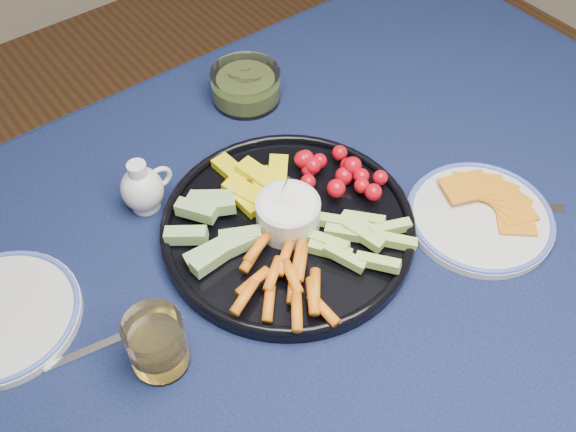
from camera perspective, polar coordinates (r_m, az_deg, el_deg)
dining_table at (r=1.03m, az=-0.13°, el=-8.24°), size 1.67×1.07×0.75m
crudite_platter at (r=0.98m, az=-0.15°, el=-0.68°), size 0.39×0.39×0.13m
creamer_pitcher at (r=1.03m, az=-12.78°, el=2.42°), size 0.09×0.07×0.09m
pickle_bowl at (r=1.21m, az=-3.76°, el=11.40°), size 0.13×0.13×0.06m
cheese_plate at (r=1.05m, az=16.74°, el=0.06°), size 0.23×0.23×0.03m
juice_tumbler at (r=0.86m, az=-11.53°, el=-11.20°), size 0.08×0.08×0.09m
fork_left at (r=0.93m, az=-14.21°, el=-10.23°), size 0.19×0.05×0.00m
fork_right at (r=1.10m, az=20.44°, el=0.78°), size 0.11×0.11×0.00m
side_plate_extra at (r=0.99m, az=-24.16°, el=-8.11°), size 0.22×0.22×0.02m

